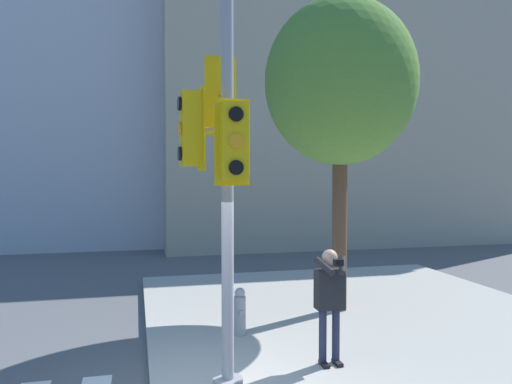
{
  "coord_description": "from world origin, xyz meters",
  "views": [
    {
      "loc": [
        -0.65,
        -5.75,
        2.85
      ],
      "look_at": [
        0.96,
        0.95,
        2.6
      ],
      "focal_mm": 35.0,
      "sensor_mm": 36.0,
      "label": 1
    }
  ],
  "objects_px": {
    "fire_hydrant": "(240,311)",
    "person_photographer": "(330,295)",
    "traffic_signal_pole": "(219,151)",
    "street_tree": "(340,83)"
  },
  "relations": [
    {
      "from": "traffic_signal_pole",
      "to": "person_photographer",
      "type": "bearing_deg",
      "value": 14.84
    },
    {
      "from": "person_photographer",
      "to": "street_tree",
      "type": "height_order",
      "value": "street_tree"
    },
    {
      "from": "street_tree",
      "to": "fire_hydrant",
      "type": "height_order",
      "value": "street_tree"
    },
    {
      "from": "person_photographer",
      "to": "fire_hydrant",
      "type": "bearing_deg",
      "value": 121.99
    },
    {
      "from": "traffic_signal_pole",
      "to": "person_photographer",
      "type": "xyz_separation_m",
      "value": [
        1.65,
        0.44,
        -2.0
      ]
    },
    {
      "from": "street_tree",
      "to": "fire_hydrant",
      "type": "distance_m",
      "value": 4.77
    },
    {
      "from": "fire_hydrant",
      "to": "person_photographer",
      "type": "bearing_deg",
      "value": -58.01
    },
    {
      "from": "traffic_signal_pole",
      "to": "person_photographer",
      "type": "height_order",
      "value": "traffic_signal_pole"
    },
    {
      "from": "traffic_signal_pole",
      "to": "street_tree",
      "type": "xyz_separation_m",
      "value": [
        2.9,
        3.05,
        1.49
      ]
    },
    {
      "from": "person_photographer",
      "to": "fire_hydrant",
      "type": "xyz_separation_m",
      "value": [
        -0.98,
        1.56,
        -0.59
      ]
    }
  ]
}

